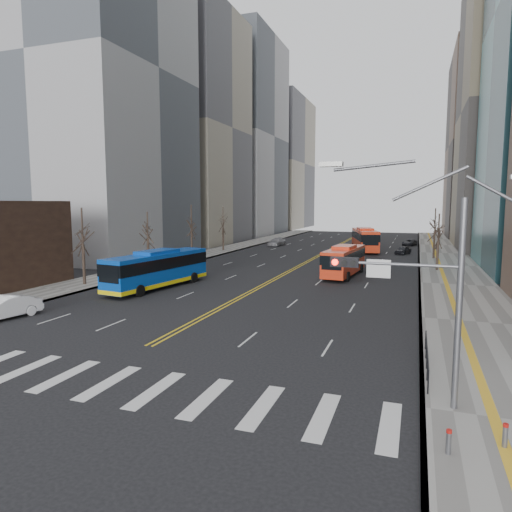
{
  "coord_description": "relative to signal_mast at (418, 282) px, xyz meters",
  "views": [
    {
      "loc": [
        13.62,
        -15.9,
        7.81
      ],
      "look_at": [
        3.41,
        13.04,
        4.23
      ],
      "focal_mm": 32.0,
      "sensor_mm": 36.0,
      "label": 1
    }
  ],
  "objects": [
    {
      "name": "ground",
      "position": [
        -13.77,
        -2.0,
        -4.86
      ],
      "size": [
        220.0,
        220.0,
        0.0
      ],
      "primitive_type": "plane",
      "color": "black"
    },
    {
      "name": "sidewalk_right",
      "position": [
        3.73,
        43.0,
        -4.78
      ],
      "size": [
        7.0,
        130.0,
        0.15
      ],
      "primitive_type": "cube",
      "color": "slate",
      "rests_on": "ground"
    },
    {
      "name": "sidewalk_left",
      "position": [
        -30.27,
        43.0,
        -4.78
      ],
      "size": [
        5.0,
        130.0,
        0.15
      ],
      "primitive_type": "cube",
      "color": "slate",
      "rests_on": "ground"
    },
    {
      "name": "crosswalk",
      "position": [
        -13.77,
        -2.0,
        -4.85
      ],
      "size": [
        26.7,
        4.0,
        0.01
      ],
      "color": "silver",
      "rests_on": "ground"
    },
    {
      "name": "centerline",
      "position": [
        -13.77,
        53.0,
        -4.85
      ],
      "size": [
        0.55,
        100.0,
        0.01
      ],
      "color": "gold",
      "rests_on": "ground"
    },
    {
      "name": "office_towers",
      "position": [
        -13.64,
        66.51,
        19.07
      ],
      "size": [
        83.0,
        134.0,
        58.0
      ],
      "color": "#969699",
      "rests_on": "ground"
    },
    {
      "name": "signal_mast",
      "position": [
        0.0,
        0.0,
        0.0
      ],
      "size": [
        5.37,
        0.37,
        9.39
      ],
      "color": "slate",
      "rests_on": "ground"
    },
    {
      "name": "pedestrian_railing",
      "position": [
        0.53,
        4.0,
        -4.03
      ],
      "size": [
        0.06,
        6.06,
        1.02
      ],
      "color": "black",
      "rests_on": "sidewalk_right"
    },
    {
      "name": "bollards",
      "position": [
        2.5,
        -2.16,
        -4.3
      ],
      "size": [
        2.87,
        3.17,
        0.78
      ],
      "color": "slate",
      "rests_on": "sidewalk_right"
    },
    {
      "name": "street_trees",
      "position": [
        -20.94,
        32.55,
        0.02
      ],
      "size": [
        35.2,
        47.2,
        7.6
      ],
      "color": "#2D211B",
      "rests_on": "ground"
    },
    {
      "name": "blue_bus",
      "position": [
        -22.51,
        18.27,
        -3.01
      ],
      "size": [
        4.29,
        12.33,
        3.52
      ],
      "color": "#0C49BB",
      "rests_on": "ground"
    },
    {
      "name": "red_bus_near",
      "position": [
        -7.35,
        31.0,
        -3.01
      ],
      "size": [
        3.31,
        10.51,
        3.3
      ],
      "color": "red",
      "rests_on": "ground"
    },
    {
      "name": "red_bus_far",
      "position": [
        -8.01,
        57.55,
        -2.74
      ],
      "size": [
        5.68,
        12.44,
        3.82
      ],
      "color": "red",
      "rests_on": "ground"
    },
    {
      "name": "car_white",
      "position": [
        -26.27,
        4.98,
        -4.09
      ],
      "size": [
        2.61,
        4.91,
        1.54
      ],
      "primitive_type": "imported",
      "rotation": [
        0.0,
        0.0,
        -0.22
      ],
      "color": "white",
      "rests_on": "ground"
    },
    {
      "name": "car_dark_mid",
      "position": [
        -1.98,
        55.02,
        -4.24
      ],
      "size": [
        2.66,
        3.93,
        1.24
      ],
      "primitive_type": "imported",
      "rotation": [
        0.0,
        0.0,
        -0.36
      ],
      "color": "black",
      "rests_on": "ground"
    },
    {
      "name": "car_silver",
      "position": [
        -24.25,
        61.78,
        -4.15
      ],
      "size": [
        2.67,
        5.11,
        1.41
      ],
      "primitive_type": "imported",
      "rotation": [
        0.0,
        0.0,
        -0.15
      ],
      "color": "gray",
      "rests_on": "ground"
    },
    {
      "name": "car_dark_far",
      "position": [
        -1.27,
        70.44,
        -4.28
      ],
      "size": [
        2.96,
        4.5,
        1.15
      ],
      "primitive_type": "imported",
      "rotation": [
        0.0,
        0.0,
        -0.28
      ],
      "color": "black",
      "rests_on": "ground"
    }
  ]
}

